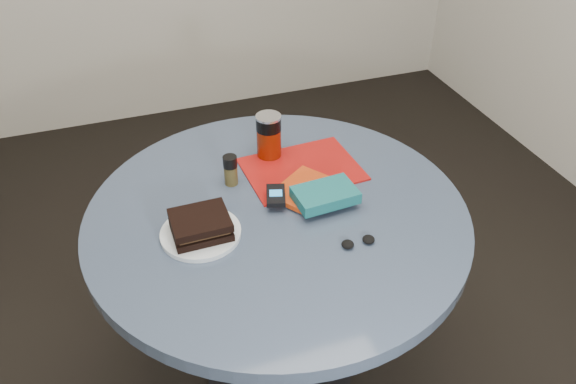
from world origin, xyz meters
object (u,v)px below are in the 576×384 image
object	(u,v)px
headphones	(358,242)
table	(278,255)
soda_can	(269,136)
red_book	(302,189)
novel	(325,195)
mp3_player	(276,195)
sandwich	(201,225)
pepper_grinder	(231,170)
magazine	(302,169)
plate	(201,233)

from	to	relation	value
headphones	table	bearing A→B (deg)	126.62
soda_can	red_book	size ratio (longest dim) A/B	0.81
novel	mp3_player	bearing A→B (deg)	153.12
novel	mp3_player	size ratio (longest dim) A/B	1.66
red_book	headphones	bearing A→B (deg)	-112.36
sandwich	red_book	distance (m)	0.31
pepper_grinder	novel	bearing A→B (deg)	-40.35
soda_can	mp3_player	xyz separation A→B (m)	(-0.05, -0.22, -0.04)
table	headphones	bearing A→B (deg)	-53.38
table	magazine	size ratio (longest dim) A/B	3.13
plate	headphones	size ratio (longest dim) A/B	2.32
pepper_grinder	magazine	bearing A→B (deg)	-0.77
magazine	table	bearing A→B (deg)	-132.96
red_book	headphones	xyz separation A→B (m)	(0.06, -0.24, -0.00)
table	plate	size ratio (longest dim) A/B	5.02
sandwich	headphones	world-z (taller)	sandwich
novel	headphones	size ratio (longest dim) A/B	1.87
table	novel	bearing A→B (deg)	-11.43
pepper_grinder	headphones	xyz separation A→B (m)	(0.23, -0.34, -0.04)
mp3_player	table	bearing A→B (deg)	-100.86
red_book	pepper_grinder	bearing A→B (deg)	113.44
magazine	mp3_player	world-z (taller)	mp3_player
plate	novel	world-z (taller)	novel
soda_can	red_book	bearing A→B (deg)	-81.25
soda_can	magazine	world-z (taller)	soda_can
table	mp3_player	xyz separation A→B (m)	(0.00, 0.03, 0.19)
soda_can	magazine	size ratio (longest dim) A/B	0.43
sandwich	red_book	xyz separation A→B (m)	(0.30, 0.09, -0.02)
sandwich	soda_can	size ratio (longest dim) A/B	1.03
table	soda_can	xyz separation A→B (m)	(0.06, 0.25, 0.23)
pepper_grinder	red_book	distance (m)	0.20
sandwich	novel	xyz separation A→B (m)	(0.33, 0.01, -0.00)
table	red_book	bearing A→B (deg)	28.64
pepper_grinder	novel	xyz separation A→B (m)	(0.21, -0.18, -0.01)
table	plate	world-z (taller)	plate
sandwich	mp3_player	bearing A→B (deg)	16.80
pepper_grinder	mp3_player	distance (m)	0.15
plate	pepper_grinder	xyz separation A→B (m)	(0.13, 0.18, 0.04)
sandwich	pepper_grinder	xyz separation A→B (m)	(0.12, 0.19, 0.01)
table	red_book	world-z (taller)	red_book
plate	red_book	size ratio (longest dim) A/B	1.18
red_book	magazine	bearing A→B (deg)	34.90
plate	magazine	size ratio (longest dim) A/B	0.62
pepper_grinder	headphones	distance (m)	0.41
soda_can	pepper_grinder	world-z (taller)	soda_can
mp3_player	headphones	size ratio (longest dim) A/B	1.13
plate	table	bearing A→B (deg)	9.15
red_book	headphones	size ratio (longest dim) A/B	1.96
plate	novel	size ratio (longest dim) A/B	1.24
pepper_grinder	mp3_player	size ratio (longest dim) A/B	0.92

